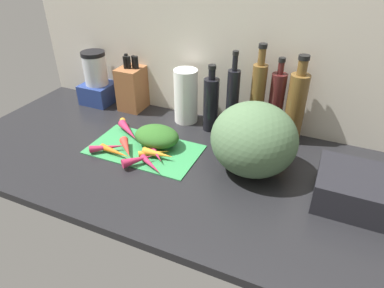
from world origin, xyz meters
TOP-DOWN VIEW (x-y plane):
  - ground_plane at (0.00, 0.00)cm, footprint 170.00×80.00cm
  - wall_back at (0.00, 38.50)cm, footprint 170.00×3.00cm
  - cutting_board at (-10.73, 0.75)cm, footprint 42.98×24.23cm
  - carrot_0 at (-15.53, -4.14)cm, footprint 10.72×11.12cm
  - carrot_1 at (-4.58, -1.78)cm, footprint 12.78×11.98cm
  - carrot_2 at (-8.07, 9.51)cm, footprint 9.82×7.86cm
  - carrot_3 at (-22.46, -6.28)cm, footprint 12.94×10.47cm
  - carrot_4 at (-22.02, 7.24)cm, footprint 14.08×11.44cm
  - carrot_5 at (-2.54, -2.84)cm, footprint 12.10×4.22cm
  - carrot_6 at (-18.37, -7.61)cm, footprint 13.66×4.41cm
  - carrot_7 at (-4.54, -2.01)cm, footprint 11.20×8.68cm
  - carrot_8 at (-25.94, 10.47)cm, footprint 10.01×10.31cm
  - carrot_9 at (-7.34, -9.07)cm, footprint 10.06×11.28cm
  - carrot_10 at (-1.95, -9.27)cm, footprint 11.48×7.98cm
  - carrot_greens_pile at (-7.33, 5.14)cm, footprint 17.99×13.84cm
  - winter_squash at (30.76, 4.75)cm, footprint 29.54×27.99cm
  - knife_block at (-34.35, 31.38)cm, footprint 10.71×13.59cm
  - blender_appliance at (-53.67, 29.89)cm, footprint 14.63×14.63cm
  - paper_towel_roll at (-6.03, 29.50)cm, footprint 10.23×10.23cm
  - bottle_0 at (6.71, 26.78)cm, footprint 6.42×6.42cm
  - bottle_1 at (15.76, 26.97)cm, footprint 5.07×5.07cm
  - bottle_2 at (24.91, 30.22)cm, footprint 5.77×5.77cm
  - bottle_3 at (32.17, 31.87)cm, footprint 5.99×5.99cm
  - bottle_4 at (39.83, 31.35)cm, footprint 7.39×7.39cm
  - dish_rack at (65.03, 1.20)cm, footprint 24.38×21.61cm

SIDE VIEW (x-z plane):
  - ground_plane at x=0.00cm, z-range -3.00..0.00cm
  - cutting_board at x=-10.73cm, z-range 0.00..0.80cm
  - carrot_2 at x=-8.07cm, z-range 0.80..2.94cm
  - carrot_10 at x=-1.95cm, z-range 0.80..3.17cm
  - carrot_7 at x=-4.54cm, z-range 0.80..3.20cm
  - carrot_8 at x=-25.94cm, z-range 0.80..3.36cm
  - carrot_6 at x=-18.37cm, z-range 0.80..3.39cm
  - carrot_3 at x=-22.46cm, z-range 0.80..3.66cm
  - carrot_1 at x=-4.58cm, z-range 0.80..4.06cm
  - carrot_5 at x=-2.54cm, z-range 0.80..4.11cm
  - carrot_9 at x=-7.34cm, z-range 0.80..4.21cm
  - carrot_0 at x=-15.53cm, z-range 0.80..4.26cm
  - carrot_4 at x=-22.02cm, z-range 0.80..4.34cm
  - carrot_greens_pile at x=-7.33cm, z-range 0.80..8.41cm
  - dish_rack at x=65.03cm, z-range 0.00..10.26cm
  - knife_block at x=-34.35cm, z-range -2.35..23.19cm
  - blender_appliance at x=-53.67cm, z-range -1.76..23.60cm
  - paper_towel_roll at x=-6.03cm, z-range 0.00..23.70cm
  - bottle_0 at x=6.71cm, z-range -2.19..26.29cm
  - winter_squash at x=30.76cm, z-range 0.00..25.56cm
  - bottle_3 at x=32.17cm, z-range -2.52..30.66cm
  - bottle_1 at x=15.76cm, z-range -2.95..32.11cm
  - bottle_4 at x=39.83cm, z-range -2.56..32.69cm
  - bottle_2 at x=24.91cm, z-range -2.80..35.11cm
  - wall_back at x=0.00cm, z-range 0.00..60.00cm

